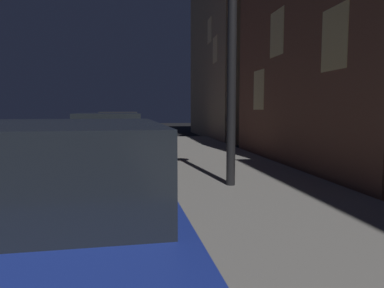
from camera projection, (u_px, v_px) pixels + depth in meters
The scene contains 4 objects.
car_blue at pixel (48, 216), 2.74m from camera, with size 2.21×4.17×1.43m.
car_black at pixel (108, 141), 9.10m from camera, with size 2.12×4.54×1.43m.
car_red at pixel (119, 129), 15.32m from camera, with size 2.06×4.55×1.43m.
building_far at pixel (275, 25), 19.78m from camera, with size 8.01×9.25×12.39m.
Camera 1 is at (3.51, -0.09, 1.52)m, focal length 33.51 mm.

